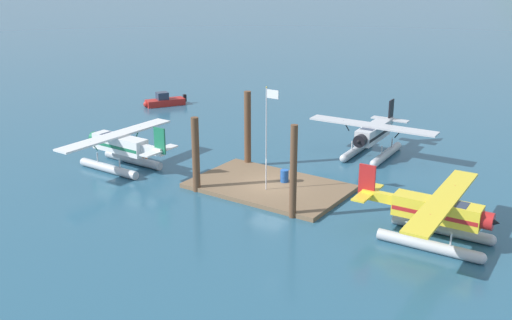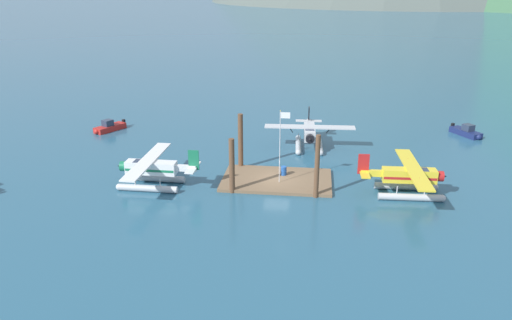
# 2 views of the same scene
# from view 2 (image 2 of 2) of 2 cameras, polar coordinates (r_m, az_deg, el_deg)

# --- Properties ---
(ground_plane) EXTENTS (1200.00, 1200.00, 0.00)m
(ground_plane) POSITION_cam_2_polar(r_m,az_deg,el_deg) (48.48, 2.41, -2.47)
(ground_plane) COLOR #285670
(dock_platform) EXTENTS (10.61, 6.68, 0.30)m
(dock_platform) POSITION_cam_2_polar(r_m,az_deg,el_deg) (48.42, 2.41, -2.31)
(dock_platform) COLOR brown
(dock_platform) RESTS_ON ground
(piling_near_left) EXTENTS (0.51, 0.51, 5.22)m
(piling_near_left) POSITION_cam_2_polar(r_m,az_deg,el_deg) (45.04, -2.80, -0.71)
(piling_near_left) COLOR brown
(piling_near_left) RESTS_ON ground
(piling_near_right) EXTENTS (0.44, 0.44, 5.90)m
(piling_near_right) POSITION_cam_2_polar(r_m,az_deg,el_deg) (44.21, 7.06, -0.77)
(piling_near_right) COLOR brown
(piling_near_right) RESTS_ON ground
(piling_far_left) EXTENTS (0.52, 0.52, 5.84)m
(piling_far_left) POSITION_cam_2_polar(r_m,az_deg,el_deg) (50.90, -1.79, 2.15)
(piling_far_left) COLOR brown
(piling_far_left) RESTS_ON ground
(flagpole) EXTENTS (0.95, 0.10, 7.08)m
(flagpole) POSITION_cam_2_polar(r_m,az_deg,el_deg) (46.02, 2.92, 2.41)
(flagpole) COLOR silver
(flagpole) RESTS_ON dock_platform
(fuel_drum) EXTENTS (0.62, 0.62, 0.88)m
(fuel_drum) POSITION_cam_2_polar(r_m,az_deg,el_deg) (49.12, 3.21, -1.25)
(fuel_drum) COLOR #1E4C99
(fuel_drum) RESTS_ON dock_platform
(mooring_buoy) EXTENTS (0.81, 0.81, 0.81)m
(mooring_buoy) POSITION_cam_2_polar(r_m,az_deg,el_deg) (49.81, -10.87, -1.70)
(mooring_buoy) COLOR orange
(mooring_buoy) RESTS_ON ground
(seaplane_silver_bow_right) EXTENTS (10.45, 7.98, 3.84)m
(seaplane_silver_bow_right) POSITION_cam_2_polar(r_m,az_deg,el_deg) (58.04, 6.17, 2.91)
(seaplane_silver_bow_right) COLOR #B7BABF
(seaplane_silver_bow_right) RESTS_ON ground
(seaplane_yellow_stbd_aft) EXTENTS (7.98, 10.44, 3.84)m
(seaplane_yellow_stbd_aft) POSITION_cam_2_polar(r_m,az_deg,el_deg) (46.94, 17.26, -2.10)
(seaplane_yellow_stbd_aft) COLOR #B7BABF
(seaplane_yellow_stbd_aft) RESTS_ON ground
(seaplane_white_port_aft) EXTENTS (7.98, 10.41, 3.84)m
(seaplane_white_port_aft) POSITION_cam_2_polar(r_m,az_deg,el_deg) (47.72, -12.02, -1.25)
(seaplane_white_port_aft) COLOR #B7BABF
(seaplane_white_port_aft) RESTS_ON ground
(boat_red_open_west) EXTENTS (3.37, 4.41, 1.50)m
(boat_red_open_west) POSITION_cam_2_polar(r_m,az_deg,el_deg) (67.49, -16.60, 3.66)
(boat_red_open_west) COLOR #B2231E
(boat_red_open_west) RESTS_ON ground
(boat_navy_open_east) EXTENTS (3.41, 4.39, 1.50)m
(boat_navy_open_east) POSITION_cam_2_polar(r_m,az_deg,el_deg) (68.09, 23.14, 3.01)
(boat_navy_open_east) COLOR navy
(boat_navy_open_east) RESTS_ON ground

